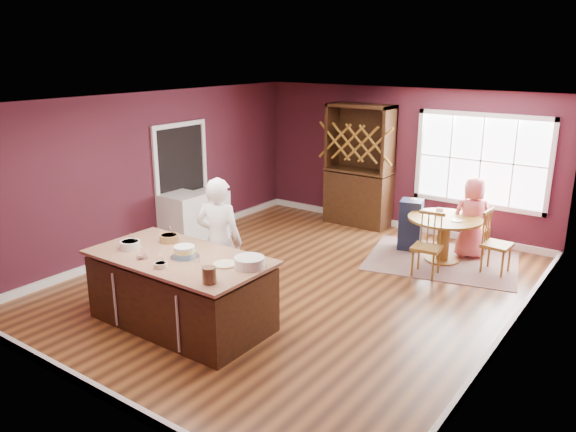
# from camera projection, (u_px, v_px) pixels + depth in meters

# --- Properties ---
(room_shell) EXTENTS (7.00, 7.00, 7.00)m
(room_shell) POSITION_uv_depth(u_px,v_px,m) (298.00, 197.00, 7.97)
(room_shell) COLOR brown
(room_shell) RESTS_ON ground
(window) EXTENTS (2.36, 0.10, 1.66)m
(window) POSITION_uv_depth(u_px,v_px,m) (481.00, 161.00, 9.79)
(window) COLOR white
(window) RESTS_ON room_shell
(doorway) EXTENTS (0.08, 1.26, 2.13)m
(doorway) POSITION_uv_depth(u_px,v_px,m) (182.00, 184.00, 10.19)
(doorway) COLOR white
(doorway) RESTS_ON room_shell
(kitchen_island) EXTENTS (2.33, 1.22, 0.92)m
(kitchen_island) POSITION_uv_depth(u_px,v_px,m) (181.00, 292.00, 7.05)
(kitchen_island) COLOR #41250F
(kitchen_island) RESTS_ON ground
(dining_table) EXTENTS (1.18, 1.18, 0.75)m
(dining_table) POSITION_uv_depth(u_px,v_px,m) (444.00, 230.00, 9.14)
(dining_table) COLOR brown
(dining_table) RESTS_ON ground
(baker) EXTENTS (0.75, 0.61, 1.77)m
(baker) POSITION_uv_depth(u_px,v_px,m) (219.00, 242.00, 7.53)
(baker) COLOR white
(baker) RESTS_ON ground
(layer_cake) EXTENTS (0.36, 0.36, 0.14)m
(layer_cake) POSITION_uv_depth(u_px,v_px,m) (184.00, 252.00, 6.84)
(layer_cake) COLOR white
(layer_cake) RESTS_ON kitchen_island
(bowl_blue) EXTENTS (0.26, 0.26, 0.10)m
(bowl_blue) POSITION_uv_depth(u_px,v_px,m) (130.00, 245.00, 7.16)
(bowl_blue) COLOR white
(bowl_blue) RESTS_ON kitchen_island
(bowl_yellow) EXTENTS (0.25, 0.25, 0.09)m
(bowl_yellow) POSITION_uv_depth(u_px,v_px,m) (169.00, 238.00, 7.42)
(bowl_yellow) COLOR olive
(bowl_yellow) RESTS_ON kitchen_island
(bowl_pink) EXTENTS (0.14, 0.14, 0.05)m
(bowl_pink) POSITION_uv_depth(u_px,v_px,m) (142.00, 257.00, 6.81)
(bowl_pink) COLOR silver
(bowl_pink) RESTS_ON kitchen_island
(bowl_olive) EXTENTS (0.16, 0.16, 0.06)m
(bowl_olive) POSITION_uv_depth(u_px,v_px,m) (161.00, 265.00, 6.54)
(bowl_olive) COLOR beige
(bowl_olive) RESTS_ON kitchen_island
(drinking_glass) EXTENTS (0.08, 0.08, 0.15)m
(drinking_glass) POSITION_uv_depth(u_px,v_px,m) (197.00, 257.00, 6.67)
(drinking_glass) COLOR silver
(drinking_glass) RESTS_ON kitchen_island
(dinner_plate) EXTENTS (0.28, 0.28, 0.02)m
(dinner_plate) POSITION_uv_depth(u_px,v_px,m) (225.00, 264.00, 6.62)
(dinner_plate) COLOR #FFF9BD
(dinner_plate) RESTS_ON kitchen_island
(white_tub) EXTENTS (0.36, 0.36, 0.12)m
(white_tub) POSITION_uv_depth(u_px,v_px,m) (249.00, 262.00, 6.54)
(white_tub) COLOR beige
(white_tub) RESTS_ON kitchen_island
(stoneware_crock) EXTENTS (0.15, 0.15, 0.18)m
(stoneware_crock) POSITION_uv_depth(u_px,v_px,m) (209.00, 275.00, 6.08)
(stoneware_crock) COLOR brown
(stoneware_crock) RESTS_ON kitchen_island
(toy_figurine) EXTENTS (0.04, 0.04, 0.07)m
(toy_figurine) POSITION_uv_depth(u_px,v_px,m) (211.00, 269.00, 6.39)
(toy_figurine) COLOR yellow
(toy_figurine) RESTS_ON kitchen_island
(rug) EXTENTS (2.72, 2.33, 0.01)m
(rug) POSITION_uv_depth(u_px,v_px,m) (442.00, 260.00, 9.29)
(rug) COLOR brown
(rug) RESTS_ON ground
(chair_east) EXTENTS (0.42, 0.44, 1.00)m
(chair_east) POSITION_uv_depth(u_px,v_px,m) (497.00, 242.00, 8.68)
(chair_east) COLOR brown
(chair_east) RESTS_ON ground
(chair_south) EXTENTS (0.46, 0.44, 1.00)m
(chair_south) POSITION_uv_depth(u_px,v_px,m) (427.00, 245.00, 8.57)
(chair_south) COLOR brown
(chair_south) RESTS_ON ground
(chair_north) EXTENTS (0.41, 0.39, 0.92)m
(chair_north) POSITION_uv_depth(u_px,v_px,m) (477.00, 226.00, 9.59)
(chair_north) COLOR #9D6F3D
(chair_north) RESTS_ON ground
(seated_woman) EXTENTS (0.80, 0.72, 1.37)m
(seated_woman) POSITION_uv_depth(u_px,v_px,m) (472.00, 218.00, 9.29)
(seated_woman) COLOR #D75D66
(seated_woman) RESTS_ON ground
(high_chair) EXTENTS (0.46, 0.46, 0.92)m
(high_chair) POSITION_uv_depth(u_px,v_px,m) (411.00, 224.00, 9.73)
(high_chair) COLOR black
(high_chair) RESTS_ON ground
(toddler) EXTENTS (0.18, 0.14, 0.26)m
(toddler) POSITION_uv_depth(u_px,v_px,m) (411.00, 202.00, 9.76)
(toddler) COLOR #8CA5BF
(toddler) RESTS_ON high_chair
(table_plate) EXTENTS (0.18, 0.18, 0.01)m
(table_plate) POSITION_uv_depth(u_px,v_px,m) (457.00, 220.00, 8.90)
(table_plate) COLOR beige
(table_plate) RESTS_ON dining_table
(table_cup) EXTENTS (0.14, 0.14, 0.10)m
(table_cup) POSITION_uv_depth(u_px,v_px,m) (440.00, 211.00, 9.28)
(table_cup) COLOR white
(table_cup) RESTS_ON dining_table
(hutch) EXTENTS (1.29, 0.54, 2.37)m
(hutch) POSITION_uv_depth(u_px,v_px,m) (359.00, 166.00, 10.95)
(hutch) COLOR black
(hutch) RESTS_ON ground
(washer) EXTENTS (0.65, 0.63, 0.94)m
(washer) POSITION_uv_depth(u_px,v_px,m) (184.00, 220.00, 9.91)
(washer) COLOR white
(washer) RESTS_ON ground
(dryer) EXTENTS (0.59, 0.57, 0.86)m
(dryer) POSITION_uv_depth(u_px,v_px,m) (209.00, 214.00, 10.42)
(dryer) COLOR white
(dryer) RESTS_ON ground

